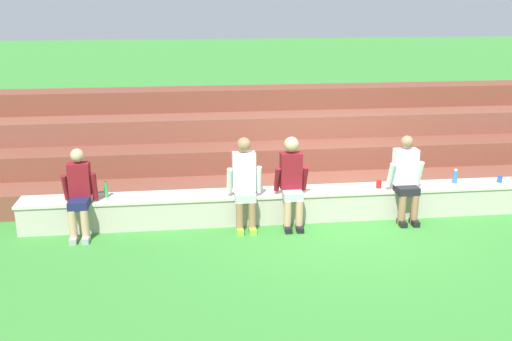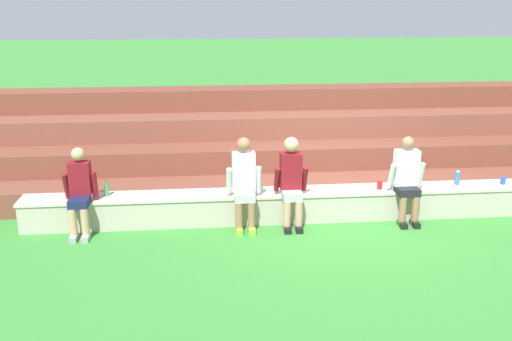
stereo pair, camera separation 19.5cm
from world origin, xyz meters
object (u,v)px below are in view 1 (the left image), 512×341
(person_far_left, at_px, (79,192))
(water_bottle_near_left, at_px, (106,189))
(plastic_cup_left_end, at_px, (379,184))
(person_right_of_center, at_px, (406,177))
(plastic_cup_right_end, at_px, (500,179))
(person_center, at_px, (292,180))
(water_bottle_mid_right, at_px, (455,177))
(person_left_of_center, at_px, (244,182))

(person_far_left, xyz_separation_m, water_bottle_near_left, (0.33, 0.27, -0.07))
(plastic_cup_left_end, bearing_deg, person_far_left, -177.49)
(person_right_of_center, height_order, plastic_cup_right_end, person_right_of_center)
(person_center, xyz_separation_m, water_bottle_mid_right, (2.73, 0.31, -0.15))
(person_right_of_center, relative_size, water_bottle_near_left, 5.20)
(person_center, distance_m, water_bottle_near_left, 2.78)
(person_far_left, relative_size, water_bottle_mid_right, 5.53)
(person_far_left, bearing_deg, plastic_cup_left_end, 2.51)
(person_far_left, bearing_deg, water_bottle_near_left, 39.44)
(water_bottle_mid_right, relative_size, water_bottle_near_left, 0.90)
(person_center, distance_m, plastic_cup_right_end, 3.48)
(person_far_left, height_order, person_left_of_center, person_left_of_center)
(person_far_left, height_order, plastic_cup_right_end, person_far_left)
(person_right_of_center, relative_size, plastic_cup_right_end, 12.24)
(water_bottle_mid_right, bearing_deg, person_left_of_center, -175.01)
(water_bottle_mid_right, distance_m, plastic_cup_left_end, 1.30)
(person_left_of_center, height_order, person_right_of_center, person_left_of_center)
(person_center, height_order, person_right_of_center, person_center)
(water_bottle_near_left, bearing_deg, person_center, -6.01)
(person_right_of_center, height_order, water_bottle_mid_right, person_right_of_center)
(person_center, xyz_separation_m, person_right_of_center, (1.78, 0.00, -0.03))
(person_left_of_center, bearing_deg, water_bottle_mid_right, 4.99)
(person_left_of_center, bearing_deg, person_center, -0.47)
(person_center, xyz_separation_m, water_bottle_near_left, (-2.76, 0.29, -0.14))
(person_left_of_center, distance_m, water_bottle_mid_right, 3.45)
(plastic_cup_right_end, bearing_deg, water_bottle_mid_right, 175.98)
(person_center, xyz_separation_m, plastic_cup_left_end, (1.43, 0.21, -0.20))
(person_right_of_center, bearing_deg, water_bottle_near_left, 176.35)
(person_far_left, bearing_deg, plastic_cup_right_end, 2.08)
(person_center, bearing_deg, plastic_cup_right_end, 4.18)
(person_left_of_center, bearing_deg, person_right_of_center, -0.12)
(plastic_cup_right_end, height_order, plastic_cup_left_end, plastic_cup_left_end)
(person_center, bearing_deg, person_far_left, 179.71)
(water_bottle_near_left, bearing_deg, plastic_cup_left_end, -1.05)
(person_left_of_center, distance_m, person_right_of_center, 2.48)
(person_far_left, xyz_separation_m, plastic_cup_right_end, (6.56, 0.24, -0.14))
(person_far_left, relative_size, plastic_cup_left_end, 10.46)
(person_left_of_center, xyz_separation_m, water_bottle_near_left, (-2.05, 0.28, -0.14))
(water_bottle_mid_right, distance_m, plastic_cup_right_end, 0.74)
(person_far_left, distance_m, plastic_cup_left_end, 4.53)
(person_left_of_center, height_order, plastic_cup_right_end, person_left_of_center)
(person_center, relative_size, water_bottle_mid_right, 5.94)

